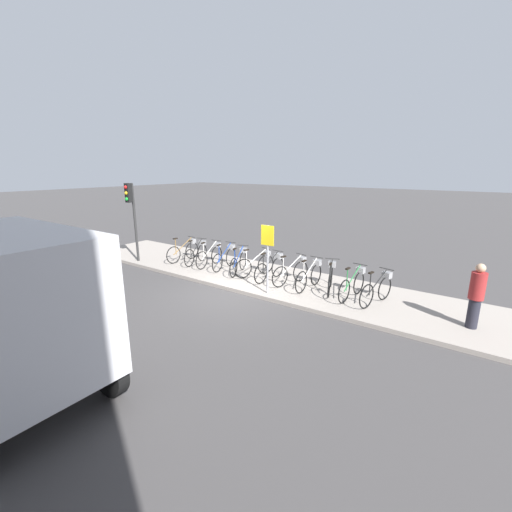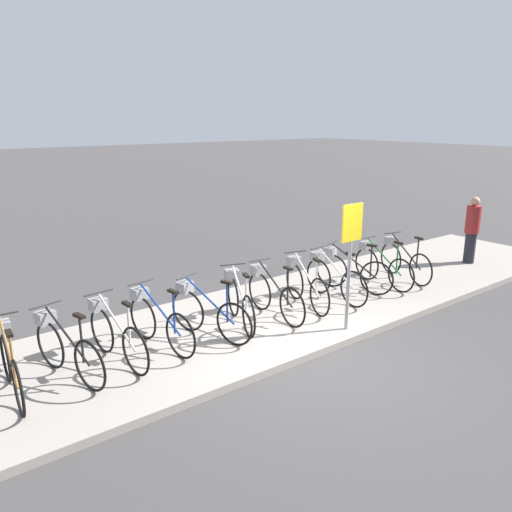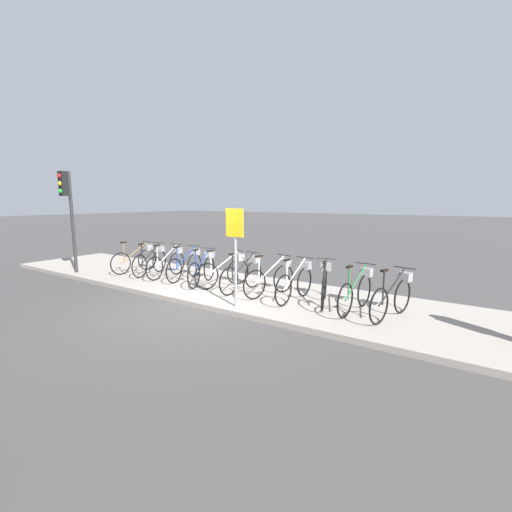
{
  "view_description": "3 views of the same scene",
  "coord_description": "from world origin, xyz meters",
  "px_view_note": "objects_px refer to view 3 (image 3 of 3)",
  "views": [
    {
      "loc": [
        6.48,
        -8.08,
        3.92
      ],
      "look_at": [
        0.21,
        0.75,
        1.11
      ],
      "focal_mm": 24.0,
      "sensor_mm": 36.0,
      "label": 1
    },
    {
      "loc": [
        -4.98,
        -4.96,
        3.57
      ],
      "look_at": [
        -0.21,
        1.28,
        1.38
      ],
      "focal_mm": 35.0,
      "sensor_mm": 36.0,
      "label": 2
    },
    {
      "loc": [
        5.35,
        -5.48,
        2.4
      ],
      "look_at": [
        1.07,
        0.94,
        1.16
      ],
      "focal_mm": 24.0,
      "sensor_mm": 36.0,
      "label": 3
    }
  ],
  "objects_px": {
    "parked_bicycle_9": "(325,284)",
    "sign_post": "(235,241)",
    "parked_bicycle_8": "(296,281)",
    "parked_bicycle_1": "(152,260)",
    "parked_bicycle_3": "(187,264)",
    "parked_bicycle_7": "(272,277)",
    "parked_bicycle_11": "(394,295)",
    "parked_bicycle_2": "(168,262)",
    "parked_bicycle_6": "(244,273)",
    "traffic_light": "(67,200)",
    "parked_bicycle_4": "(203,268)",
    "parked_bicycle_10": "(357,290)",
    "parked_bicycle_0": "(137,258)",
    "parked_bicycle_5": "(226,270)"
  },
  "relations": [
    {
      "from": "parked_bicycle_5",
      "to": "parked_bicycle_6",
      "type": "distance_m",
      "value": 0.67
    },
    {
      "from": "parked_bicycle_8",
      "to": "parked_bicycle_6",
      "type": "bearing_deg",
      "value": 179.66
    },
    {
      "from": "sign_post",
      "to": "traffic_light",
      "type": "bearing_deg",
      "value": -179.52
    },
    {
      "from": "parked_bicycle_7",
      "to": "parked_bicycle_9",
      "type": "relative_size",
      "value": 1.02
    },
    {
      "from": "parked_bicycle_4",
      "to": "parked_bicycle_8",
      "type": "bearing_deg",
      "value": -0.0
    },
    {
      "from": "parked_bicycle_10",
      "to": "parked_bicycle_11",
      "type": "xyz_separation_m",
      "value": [
        0.73,
        -0.02,
        0.0
      ]
    },
    {
      "from": "parked_bicycle_10",
      "to": "parked_bicycle_11",
      "type": "distance_m",
      "value": 0.73
    },
    {
      "from": "parked_bicycle_7",
      "to": "parked_bicycle_1",
      "type": "bearing_deg",
      "value": -179.8
    },
    {
      "from": "parked_bicycle_1",
      "to": "parked_bicycle_6",
      "type": "height_order",
      "value": "same"
    },
    {
      "from": "parked_bicycle_5",
      "to": "parked_bicycle_6",
      "type": "bearing_deg",
      "value": -7.36
    },
    {
      "from": "parked_bicycle_4",
      "to": "traffic_light",
      "type": "bearing_deg",
      "value": -164.46
    },
    {
      "from": "parked_bicycle_11",
      "to": "traffic_light",
      "type": "relative_size",
      "value": 0.51
    },
    {
      "from": "parked_bicycle_2",
      "to": "parked_bicycle_6",
      "type": "height_order",
      "value": "same"
    },
    {
      "from": "parked_bicycle_0",
      "to": "parked_bicycle_1",
      "type": "xyz_separation_m",
      "value": [
        0.7,
        0.02,
        0.0
      ]
    },
    {
      "from": "parked_bicycle_1",
      "to": "parked_bicycle_8",
      "type": "relative_size",
      "value": 0.98
    },
    {
      "from": "parked_bicycle_6",
      "to": "parked_bicycle_4",
      "type": "bearing_deg",
      "value": -179.64
    },
    {
      "from": "parked_bicycle_9",
      "to": "sign_post",
      "type": "distance_m",
      "value": 2.25
    },
    {
      "from": "parked_bicycle_3",
      "to": "parked_bicycle_7",
      "type": "bearing_deg",
      "value": -1.64
    },
    {
      "from": "parked_bicycle_2",
      "to": "sign_post",
      "type": "xyz_separation_m",
      "value": [
        3.53,
        -1.27,
        1.01
      ]
    },
    {
      "from": "parked_bicycle_8",
      "to": "parked_bicycle_2",
      "type": "bearing_deg",
      "value": 178.97
    },
    {
      "from": "parked_bicycle_9",
      "to": "parked_bicycle_8",
      "type": "bearing_deg",
      "value": -167.93
    },
    {
      "from": "parked_bicycle_9",
      "to": "traffic_light",
      "type": "height_order",
      "value": "traffic_light"
    },
    {
      "from": "parked_bicycle_1",
      "to": "parked_bicycle_7",
      "type": "xyz_separation_m",
      "value": [
        4.43,
        0.02,
        0.0
      ]
    },
    {
      "from": "parked_bicycle_9",
      "to": "parked_bicycle_11",
      "type": "relative_size",
      "value": 0.97
    },
    {
      "from": "parked_bicycle_7",
      "to": "parked_bicycle_2",
      "type": "bearing_deg",
      "value": 179.7
    },
    {
      "from": "parked_bicycle_4",
      "to": "sign_post",
      "type": "relative_size",
      "value": 0.76
    },
    {
      "from": "parked_bicycle_3",
      "to": "parked_bicycle_4",
      "type": "relative_size",
      "value": 1.03
    },
    {
      "from": "parked_bicycle_9",
      "to": "sign_post",
      "type": "height_order",
      "value": "sign_post"
    },
    {
      "from": "parked_bicycle_5",
      "to": "parked_bicycle_11",
      "type": "height_order",
      "value": "same"
    },
    {
      "from": "parked_bicycle_4",
      "to": "traffic_light",
      "type": "distance_m",
      "value": 5.02
    },
    {
      "from": "parked_bicycle_8",
      "to": "parked_bicycle_9",
      "type": "bearing_deg",
      "value": 12.07
    },
    {
      "from": "parked_bicycle_3",
      "to": "parked_bicycle_4",
      "type": "distance_m",
      "value": 0.8
    },
    {
      "from": "parked_bicycle_8",
      "to": "parked_bicycle_11",
      "type": "relative_size",
      "value": 1.02
    },
    {
      "from": "parked_bicycle_5",
      "to": "parked_bicycle_7",
      "type": "height_order",
      "value": "same"
    },
    {
      "from": "parked_bicycle_3",
      "to": "parked_bicycle_9",
      "type": "relative_size",
      "value": 1.04
    },
    {
      "from": "parked_bicycle_5",
      "to": "parked_bicycle_8",
      "type": "distance_m",
      "value": 2.18
    },
    {
      "from": "parked_bicycle_0",
      "to": "parked_bicycle_2",
      "type": "distance_m",
      "value": 1.42
    },
    {
      "from": "parked_bicycle_0",
      "to": "parked_bicycle_9",
      "type": "distance_m",
      "value": 6.46
    },
    {
      "from": "parked_bicycle_2",
      "to": "parked_bicycle_6",
      "type": "distance_m",
      "value": 2.89
    },
    {
      "from": "parked_bicycle_0",
      "to": "parked_bicycle_11",
      "type": "relative_size",
      "value": 1.02
    },
    {
      "from": "parked_bicycle_1",
      "to": "parked_bicycle_10",
      "type": "xyz_separation_m",
      "value": [
        6.54,
        -0.06,
        0.0
      ]
    },
    {
      "from": "parked_bicycle_7",
      "to": "parked_bicycle_6",
      "type": "bearing_deg",
      "value": -176.47
    },
    {
      "from": "parked_bicycle_7",
      "to": "parked_bicycle_4",
      "type": "bearing_deg",
      "value": -178.46
    },
    {
      "from": "parked_bicycle_8",
      "to": "parked_bicycle_10",
      "type": "relative_size",
      "value": 1.0
    },
    {
      "from": "parked_bicycle_6",
      "to": "parked_bicycle_2",
      "type": "bearing_deg",
      "value": 178.61
    },
    {
      "from": "parked_bicycle_2",
      "to": "parked_bicycle_3",
      "type": "height_order",
      "value": "same"
    },
    {
      "from": "parked_bicycle_2",
      "to": "parked_bicycle_7",
      "type": "bearing_deg",
      "value": -0.3
    },
    {
      "from": "parked_bicycle_1",
      "to": "parked_bicycle_2",
      "type": "height_order",
      "value": "same"
    },
    {
      "from": "parked_bicycle_9",
      "to": "parked_bicycle_4",
      "type": "bearing_deg",
      "value": -177.8
    },
    {
      "from": "parked_bicycle_3",
      "to": "parked_bicycle_6",
      "type": "xyz_separation_m",
      "value": [
        2.18,
        -0.14,
        0.0
      ]
    }
  ]
}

